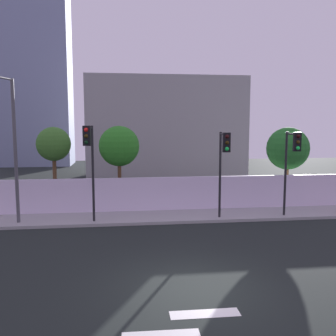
{
  "coord_description": "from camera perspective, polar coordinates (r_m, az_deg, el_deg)",
  "views": [
    {
      "loc": [
        -1.98,
        -10.33,
        4.79
      ],
      "look_at": [
        0.12,
        6.5,
        2.81
      ],
      "focal_mm": 39.74,
      "sensor_mm": 36.0,
      "label": 1
    }
  ],
  "objects": [
    {
      "name": "ground_plane",
      "position": [
        11.56,
        3.57,
        -17.83
      ],
      "size": [
        80.0,
        80.0,
        0.0
      ],
      "primitive_type": "plane",
      "color": "black"
    },
    {
      "name": "sidewalk",
      "position": [
        19.23,
        -0.99,
        -7.52
      ],
      "size": [
        36.0,
        2.4,
        0.15
      ],
      "primitive_type": "cube",
      "color": "#979797",
      "rests_on": "ground"
    },
    {
      "name": "perimeter_wall",
      "position": [
        20.27,
        -1.39,
        -3.96
      ],
      "size": [
        36.0,
        0.18,
        1.8
      ],
      "primitive_type": "cube",
      "color": "silver",
      "rests_on": "sidewalk"
    },
    {
      "name": "traffic_light_left",
      "position": [
        17.8,
        8.52,
        1.82
      ],
      "size": [
        0.35,
        1.68,
        4.29
      ],
      "color": "black",
      "rests_on": "sidewalk"
    },
    {
      "name": "traffic_light_center",
      "position": [
        19.07,
        18.47,
        1.86
      ],
      "size": [
        0.35,
        1.57,
        4.29
      ],
      "color": "black",
      "rests_on": "sidewalk"
    },
    {
      "name": "traffic_light_right",
      "position": [
        17.5,
        -11.92,
        2.28
      ],
      "size": [
        0.41,
        1.15,
        4.59
      ],
      "color": "black",
      "rests_on": "sidewalk"
    },
    {
      "name": "street_lamp_curbside",
      "position": [
        18.47,
        -23.02,
        4.28
      ],
      "size": [
        1.03,
        2.36,
        6.73
      ],
      "color": "#4C4C51",
      "rests_on": "sidewalk"
    },
    {
      "name": "roadside_tree_midleft",
      "position": [
        21.34,
        -17.13,
        3.43
      ],
      "size": [
        1.87,
        1.87,
        4.67
      ],
      "color": "brown",
      "rests_on": "ground"
    },
    {
      "name": "roadside_tree_midright",
      "position": [
        21.02,
        -7.51,
        3.29
      ],
      "size": [
        2.27,
        2.27,
        4.72
      ],
      "color": "brown",
      "rests_on": "ground"
    },
    {
      "name": "roadside_tree_rightmost",
      "position": [
        23.2,
        17.89,
        2.83
      ],
      "size": [
        2.51,
        2.51,
        4.64
      ],
      "color": "brown",
      "rests_on": "ground"
    },
    {
      "name": "low_building_distant",
      "position": [
        34.05,
        -0.45,
        6.11
      ],
      "size": [
        13.83,
        6.0,
        8.91
      ],
      "primitive_type": "cube",
      "color": "gray",
      "rests_on": "ground"
    },
    {
      "name": "tower_on_skyline",
      "position": [
        47.75,
        -19.81,
        17.33
      ],
      "size": [
        7.89,
        5.0,
        27.85
      ],
      "primitive_type": "cube",
      "color": "gray",
      "rests_on": "ground"
    }
  ]
}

